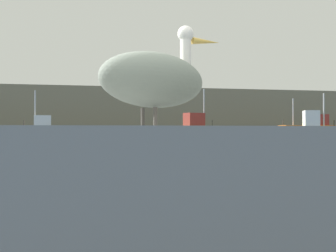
% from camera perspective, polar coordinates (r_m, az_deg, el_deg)
% --- Properties ---
extents(hillside_backdrop, '(140.00, 11.25, 8.54)m').
position_cam_1_polar(hillside_backdrop, '(72.30, -10.79, 2.12)').
color(hillside_backdrop, '#7F755B').
rests_on(hillside_backdrop, ground).
extents(pier_dock, '(3.91, 2.98, 0.83)m').
position_cam_1_polar(pier_dock, '(2.90, -2.16, -8.53)').
color(pier_dock, gray).
rests_on(pier_dock, ground).
extents(pelican, '(1.17, 0.84, 0.84)m').
position_cam_1_polar(pelican, '(2.91, -1.97, 7.13)').
color(pelican, gray).
rests_on(pelican, pier_dock).
extents(fishing_boat_yellow, '(4.88, 2.69, 4.01)m').
position_cam_1_polar(fishing_boat_yellow, '(34.95, 20.44, -0.57)').
color(fishing_boat_yellow, yellow).
rests_on(fishing_boat_yellow, ground).
extents(fishing_boat_green, '(5.90, 3.59, 4.96)m').
position_cam_1_polar(fishing_boat_green, '(36.99, 3.50, -0.58)').
color(fishing_boat_green, '#1E8C4C').
rests_on(fishing_boat_green, ground).
extents(fishing_boat_orange, '(7.14, 2.56, 4.51)m').
position_cam_1_polar(fishing_boat_orange, '(47.25, 20.87, -0.42)').
color(fishing_boat_orange, orange).
rests_on(fishing_boat_orange, ground).
extents(fishing_boat_white, '(5.14, 2.23, 4.26)m').
position_cam_1_polar(fishing_boat_white, '(34.52, -17.34, -0.76)').
color(fishing_boat_white, white).
rests_on(fishing_boat_white, ground).
extents(mooring_buoy, '(0.68, 0.68, 0.68)m').
position_cam_1_polar(mooring_buoy, '(17.92, 8.92, -2.15)').
color(mooring_buoy, red).
rests_on(mooring_buoy, ground).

